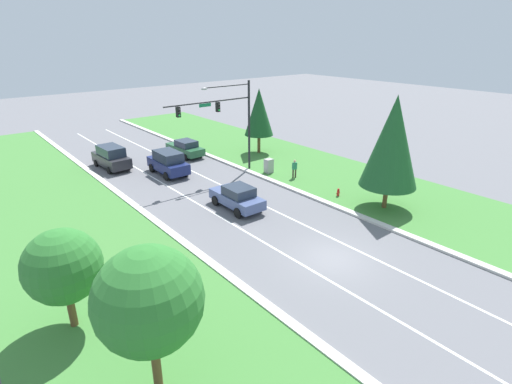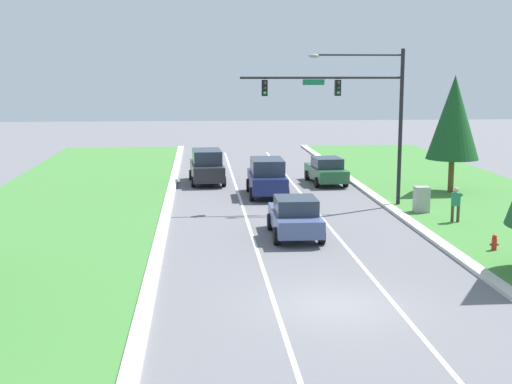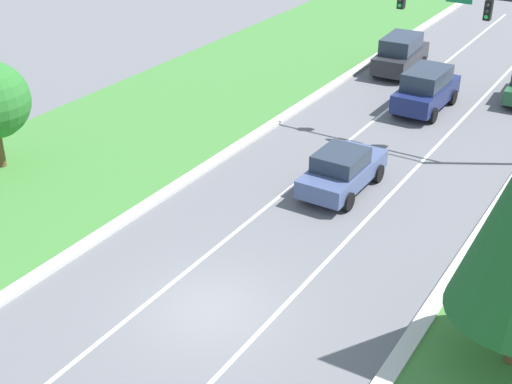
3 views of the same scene
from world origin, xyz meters
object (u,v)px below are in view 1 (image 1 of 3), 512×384
Objects in this scene: navy_suv at (168,162)px; conifer_near_right_tree at (392,142)px; traffic_signal_mast at (227,114)px; utility_cabinet at (269,166)px; fire_hydrant at (338,193)px; slate_blue_sedan at (237,197)px; pedestrian at (294,168)px; oak_near_left_tree at (63,267)px; conifer_far_right_tree at (259,112)px; forest_sedan at (185,148)px; oak_far_left_tree at (149,300)px; charcoal_suv at (111,157)px.

conifer_near_right_tree reaches higher than navy_suv.
navy_suv is 19.09m from conifer_near_right_tree.
traffic_signal_mast is 5.93m from utility_cabinet.
traffic_signal_mast is 11.89× the size of fire_hydrant.
conifer_near_right_tree is at bearing -83.04° from utility_cabinet.
slate_blue_sedan reaches higher than utility_cabinet.
pedestrian is 22.07m from oak_near_left_tree.
utility_cabinet is 7.68m from fire_hydrant.
pedestrian is at bearing -108.31° from conifer_far_right_tree.
slate_blue_sedan is at bearing 140.95° from conifer_near_right_tree.
slate_blue_sedan is (-3.93, -6.59, -4.50)m from traffic_signal_mast.
forest_sedan is at bearing 49.67° from oak_near_left_tree.
conifer_near_right_tree is (0.89, -3.52, 4.58)m from fire_hydrant.
conifer_far_right_tree is at bearing 82.79° from conifer_near_right_tree.
traffic_signal_mast is 8.79m from forest_sedan.
oak_far_left_tree reaches higher than utility_cabinet.
oak_far_left_tree is (-8.05, -25.82, 2.70)m from charcoal_suv.
traffic_signal_mast reaches higher than pedestrian.
utility_cabinet is at bearing -62.73° from pedestrian.
conifer_far_right_tree is (23.27, 15.74, 1.34)m from oak_near_left_tree.
pedestrian is at bearing 93.62° from conifer_near_right_tree.
conifer_near_right_tree is (8.23, -6.68, 4.05)m from slate_blue_sedan.
conifer_far_right_tree is at bearing 1.11° from navy_suv.
navy_suv is 0.84× the size of oak_far_left_tree.
oak_near_left_tree reaches higher than slate_blue_sedan.
slate_blue_sedan is 8.01m from fire_hydrant.
navy_suv reaches higher than utility_cabinet.
conifer_far_right_tree is (6.50, -4.01, 3.50)m from forest_sedan.
slate_blue_sedan is 10.00m from navy_suv.
fire_hydrant is (0.47, -7.65, -0.32)m from utility_cabinet.
oak_far_left_tree reaches higher than pedestrian.
slate_blue_sedan is 0.98× the size of oak_near_left_tree.
pedestrian is 5.23m from fire_hydrant.
conifer_far_right_tree is at bearing -34.74° from forest_sedan.
forest_sedan reaches higher than utility_cabinet.
navy_suv is 23.93m from oak_far_left_tree.
navy_suv is 8.99m from utility_cabinet.
navy_suv is 3.53× the size of utility_cabinet.
navy_suv is 2.79× the size of pedestrian.
utility_cabinet is 0.29× the size of oak_near_left_tree.
traffic_signal_mast reaches higher than navy_suv.
charcoal_suv reaches higher than forest_sedan.
conifer_far_right_tree is (3.01, 13.27, 3.98)m from fire_hydrant.
traffic_signal_mast reaches higher than fire_hydrant.
utility_cabinet is at bearing 93.55° from fire_hydrant.
slate_blue_sedan is 0.92× the size of charcoal_suv.
pedestrian is at bearing -52.08° from charcoal_suv.
oak_far_left_tree is (1.34, -5.26, 0.78)m from oak_near_left_tree.
charcoal_suv reaches higher than utility_cabinet.
fire_hydrant is (3.49, -17.28, -0.49)m from forest_sedan.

